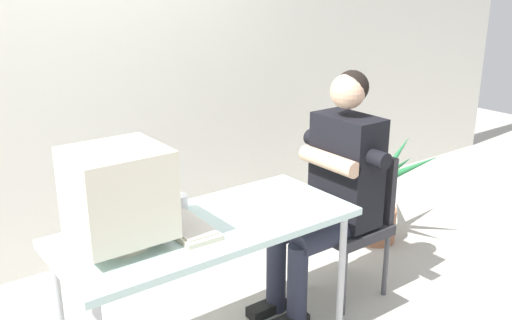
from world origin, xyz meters
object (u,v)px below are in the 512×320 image
(desk, at_px, (208,234))
(crt_monitor, at_px, (119,194))
(office_chair, at_px, (354,215))
(person_seated, at_px, (333,185))
(keyboard, at_px, (184,225))
(desk_mug, at_px, (179,203))
(potted_plant, at_px, (377,196))

(desk, xyz_separation_m, crt_monitor, (-0.41, 0.03, 0.29))
(crt_monitor, distance_m, office_chair, 1.51)
(person_seated, bearing_deg, office_chair, 0.00)
(office_chair, bearing_deg, crt_monitor, -179.07)
(office_chair, height_order, person_seated, person_seated)
(crt_monitor, height_order, person_seated, person_seated)
(desk, xyz_separation_m, keyboard, (-0.12, 0.02, 0.07))
(keyboard, xyz_separation_m, desk_mug, (0.08, 0.18, 0.03))
(office_chair, xyz_separation_m, person_seated, (-0.18, 0.00, 0.23))
(crt_monitor, height_order, keyboard, crt_monitor)
(desk, height_order, keyboard, keyboard)
(crt_monitor, xyz_separation_m, potted_plant, (2.05, 0.39, -0.63))
(desk, relative_size, desk_mug, 15.35)
(keyboard, bearing_deg, office_chair, 1.65)
(crt_monitor, height_order, desk_mug, crt_monitor)
(crt_monitor, bearing_deg, keyboard, -1.90)
(potted_plant, height_order, desk_mug, desk_mug)
(desk, distance_m, office_chair, 1.04)
(office_chair, distance_m, desk_mug, 1.11)
(desk, height_order, potted_plant, potted_plant)
(keyboard, bearing_deg, person_seated, 1.96)
(crt_monitor, bearing_deg, desk_mug, 25.25)
(person_seated, bearing_deg, desk_mug, 170.19)
(office_chair, bearing_deg, potted_plant, 30.22)
(keyboard, height_order, potted_plant, potted_plant)
(potted_plant, bearing_deg, office_chair, -149.78)
(keyboard, distance_m, office_chair, 1.17)
(crt_monitor, distance_m, desk_mug, 0.45)
(person_seated, bearing_deg, keyboard, -178.04)
(desk, bearing_deg, person_seated, 3.29)
(keyboard, relative_size, desk_mug, 4.57)
(keyboard, distance_m, person_seated, 0.96)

